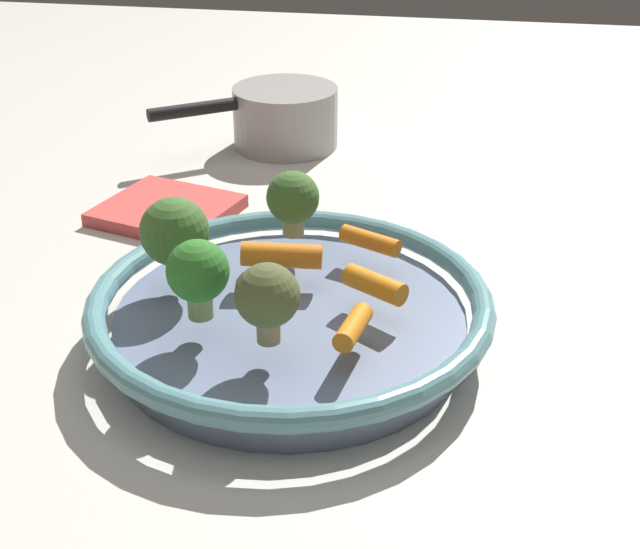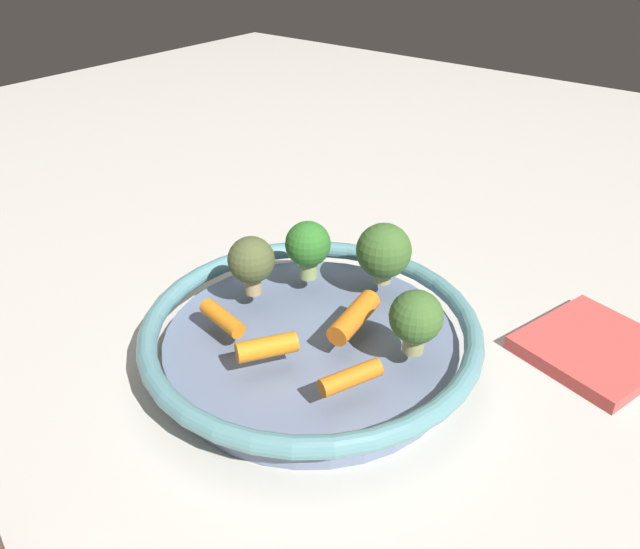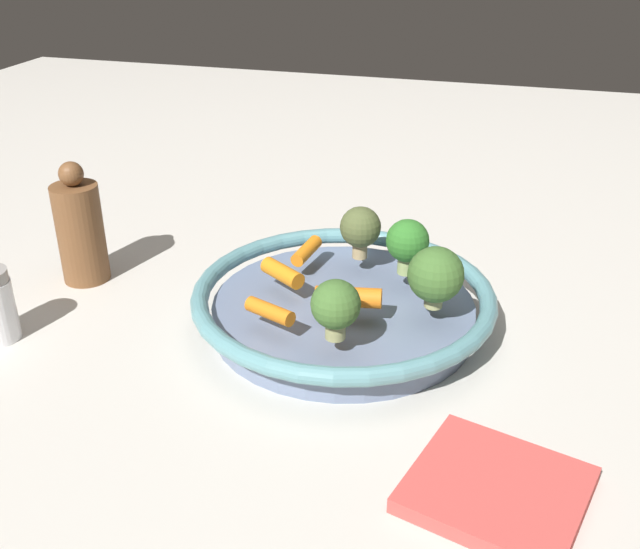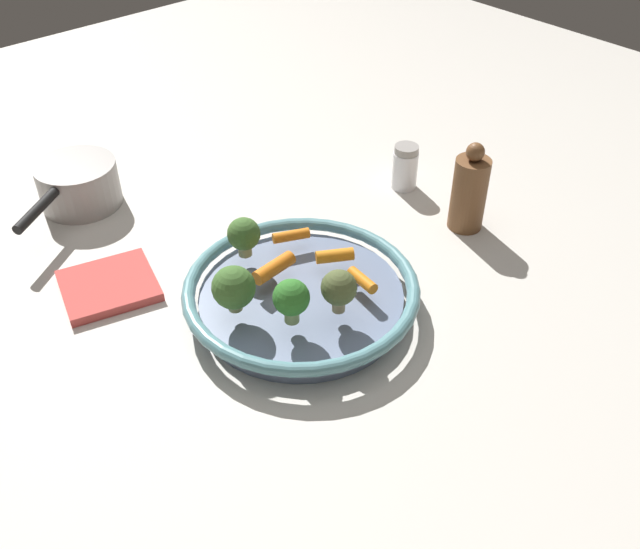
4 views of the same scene
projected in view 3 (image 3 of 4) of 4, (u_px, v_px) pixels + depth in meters
ground_plane at (343, 325)px, 0.81m from camera, size 2.46×2.46×0.00m
serving_bowl at (343, 305)px, 0.79m from camera, size 0.33×0.33×0.05m
baby_carrot_right at (282, 273)px, 0.79m from camera, size 0.06×0.04×0.02m
baby_carrot_back at (307, 251)px, 0.84m from camera, size 0.02×0.05×0.02m
baby_carrot_center at (348, 297)px, 0.74m from camera, size 0.07×0.03×0.02m
baby_carrot_left at (270, 311)px, 0.72m from camera, size 0.06×0.04×0.02m
broccoli_floret_large at (436, 275)px, 0.73m from camera, size 0.06×0.06×0.06m
broccoli_floret_mid at (365, 229)px, 0.83m from camera, size 0.05×0.05×0.06m
broccoli_floret_edge at (407, 242)px, 0.80m from camera, size 0.05×0.05×0.06m
broccoli_floret_small at (336, 306)px, 0.68m from camera, size 0.05×0.05×0.06m
pepper_mill at (80, 230)px, 0.88m from camera, size 0.06×0.06×0.15m
dish_towel at (496, 490)px, 0.57m from camera, size 0.16×0.15×0.01m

